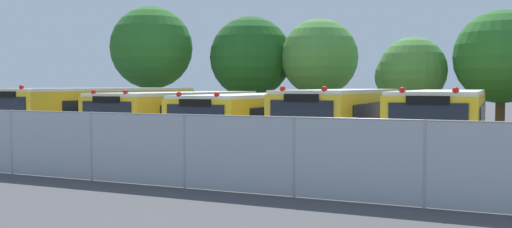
# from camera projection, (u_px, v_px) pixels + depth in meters

# --- Properties ---
(ground_plane) EXTENTS (160.00, 160.00, 0.00)m
(ground_plane) POSITION_uv_depth(u_px,v_px,m) (299.00, 156.00, 22.48)
(ground_plane) COLOR #424244
(school_bus_0) EXTENTS (2.71, 11.42, 2.76)m
(school_bus_0) POSITION_uv_depth(u_px,v_px,m) (106.00, 114.00, 25.88)
(school_bus_0) COLOR yellow
(school_bus_0) RESTS_ON ground_plane
(school_bus_1) EXTENTS (2.74, 10.10, 2.59)m
(school_bus_1) POSITION_uv_depth(u_px,v_px,m) (182.00, 118.00, 24.76)
(school_bus_1) COLOR yellow
(school_bus_1) RESTS_ON ground_plane
(school_bus_2) EXTENTS (2.74, 10.68, 2.54)m
(school_bus_2) POSITION_uv_depth(u_px,v_px,m) (258.00, 120.00, 23.21)
(school_bus_2) COLOR yellow
(school_bus_2) RESTS_ON ground_plane
(school_bus_3) EXTENTS (2.53, 10.07, 2.72)m
(school_bus_3) POSITION_uv_depth(u_px,v_px,m) (344.00, 121.00, 21.52)
(school_bus_3) COLOR yellow
(school_bus_3) RESTS_ON ground_plane
(school_bus_4) EXTENTS (2.80, 10.92, 2.69)m
(school_bus_4) POSITION_uv_depth(u_px,v_px,m) (444.00, 124.00, 20.04)
(school_bus_4) COLOR yellow
(school_bus_4) RESTS_ON ground_plane
(tree_0) EXTENTS (5.06, 5.06, 7.60)m
(tree_0) POSITION_uv_depth(u_px,v_px,m) (152.00, 48.00, 35.74)
(tree_0) COLOR #4C3823
(tree_0) RESTS_ON ground_plane
(tree_1) EXTENTS (4.92, 4.92, 6.90)m
(tree_1) POSITION_uv_depth(u_px,v_px,m) (252.00, 57.00, 34.88)
(tree_1) COLOR #4C3823
(tree_1) RESTS_ON ground_plane
(tree_2) EXTENTS (4.49, 4.49, 6.63)m
(tree_2) POSITION_uv_depth(u_px,v_px,m) (318.00, 57.00, 33.67)
(tree_2) COLOR #4C3823
(tree_2) RESTS_ON ground_plane
(tree_3) EXTENTS (3.81, 3.56, 5.29)m
(tree_3) POSITION_uv_depth(u_px,v_px,m) (409.00, 73.00, 30.57)
(tree_3) COLOR #4C3823
(tree_3) RESTS_ON ground_plane
(tree_4) EXTENTS (4.62, 4.62, 6.47)m
(tree_4) POSITION_uv_depth(u_px,v_px,m) (500.00, 57.00, 28.74)
(tree_4) COLOR #4C3823
(tree_4) RESTS_ON ground_plane
(chainlink_fence) EXTENTS (24.75, 0.07, 1.99)m
(chainlink_fence) POSITION_uv_depth(u_px,v_px,m) (185.00, 150.00, 15.37)
(chainlink_fence) COLOR #9EA0A3
(chainlink_fence) RESTS_ON ground_plane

